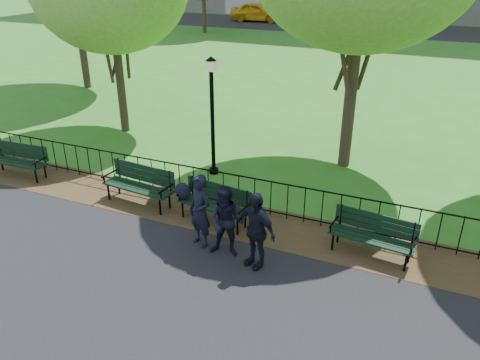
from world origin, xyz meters
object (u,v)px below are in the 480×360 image
at_px(park_bench_main, 202,196).
at_px(person_mid, 227,222).
at_px(park_bench_left_b, 19,157).
at_px(lamppost, 212,113).
at_px(park_bench_left_a, 140,181).
at_px(park_bench_right_a, 374,231).
at_px(person_right, 255,230).
at_px(taxi, 257,12).
at_px(sedan_silver, 378,20).
at_px(person_left, 200,211).

height_order(park_bench_main, person_mid, person_mid).
distance_m(park_bench_left_b, lamppost, 5.41).
xyz_separation_m(park_bench_left_a, park_bench_right_a, (5.51, -0.01, -0.05)).
bearing_deg(park_bench_left_b, person_right, -13.87).
bearing_deg(park_bench_left_b, park_bench_right_a, -4.10).
distance_m(park_bench_left_b, park_bench_right_a, 9.45).
height_order(taxi, sedan_silver, taxi).
distance_m(person_mid, sedan_silver, 34.57).
bearing_deg(park_bench_main, person_left, -56.57).
bearing_deg(park_bench_left_b, park_bench_left_a, -4.14).
height_order(park_bench_left_b, taxi, taxi).
height_order(lamppost, sedan_silver, lamppost).
bearing_deg(park_bench_left_b, taxi, 96.90).
bearing_deg(person_right, person_mid, -169.02).
bearing_deg(park_bench_right_a, taxi, 121.28).
distance_m(person_mid, taxi, 37.70).
distance_m(park_bench_left_b, sedan_silver, 33.61).
relative_size(person_mid, sedan_silver, 0.33).
bearing_deg(person_right, person_left, -169.38).
bearing_deg(park_bench_main, person_right, -26.21).
xyz_separation_m(park_bench_left_b, person_right, (7.43, -1.30, 0.24)).
bearing_deg(taxi, sedan_silver, -98.07).
bearing_deg(park_bench_left_a, taxi, 112.43).
bearing_deg(person_mid, person_left, 160.47).
bearing_deg(park_bench_main, person_mid, -36.34).
xyz_separation_m(park_bench_left_b, person_mid, (6.78, -1.19, 0.20)).
bearing_deg(taxi, person_left, -164.25).
relative_size(lamppost, person_mid, 2.14).
relative_size(person_mid, person_right, 0.95).
distance_m(lamppost, taxi, 33.79).
distance_m(park_bench_left_a, person_right, 3.73).
height_order(park_bench_left_a, lamppost, lamppost).
height_order(park_bench_main, park_bench_left_a, park_bench_left_a).
relative_size(park_bench_main, park_bench_left_b, 1.06).
height_order(park_bench_left_a, person_left, person_left).
distance_m(park_bench_main, taxi, 36.31).
distance_m(person_right, sedan_silver, 34.72).
bearing_deg(park_bench_left_b, person_mid, -13.91).
xyz_separation_m(park_bench_left_a, person_right, (3.50, -1.29, 0.21)).
relative_size(park_bench_left_b, person_left, 1.12).
relative_size(person_mid, taxi, 0.31).
bearing_deg(park_bench_left_a, park_bench_right_a, 5.23).
xyz_separation_m(park_bench_right_a, person_mid, (-2.67, -1.17, 0.22)).
xyz_separation_m(park_bench_left_a, taxi, (-10.46, 34.09, 0.26)).
distance_m(taxi, sedan_silver, 11.09).
xyz_separation_m(person_right, sedan_silver, (-2.90, 34.60, -0.04)).
bearing_deg(lamppost, person_mid, -59.75).
distance_m(park_bench_left_a, park_bench_right_a, 5.51).
distance_m(park_bench_left_b, taxi, 34.70).
bearing_deg(park_bench_right_a, sedan_silver, 104.58).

